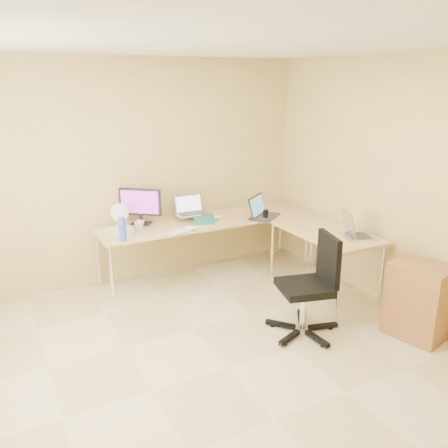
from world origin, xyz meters
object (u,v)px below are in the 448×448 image
water_bottle (122,229)px  cabinet (419,300)px  desk_main (208,248)px  laptop_return (359,226)px  mug (139,226)px  desk_return (323,261)px  laptop_black (265,207)px  desk_fan (119,216)px  monitor (140,206)px  office_chair (304,285)px  laptop_center (191,206)px  keyboard (185,230)px

water_bottle → cabinet: bearing=-40.2°
desk_main → laptop_return: 1.83m
desk_main → mug: bearing=-178.3°
desk_return → water_bottle: water_bottle is taller
laptop_black → cabinet: bearing=-113.0°
desk_fan → desk_return: bearing=-8.9°
water_bottle → laptop_return: (2.25, -1.06, -0.00)m
laptop_black → laptop_return: laptop_black is taller
monitor → water_bottle: size_ratio=1.95×
monitor → cabinet: bearing=-13.3°
mug → water_bottle: 0.39m
office_chair → cabinet: office_chair is taller
desk_return → mug: mug is taller
laptop_center → cabinet: bearing=-58.0°
desk_main → office_chair: size_ratio=2.68×
desk_return → cabinet: 1.21m
monitor → keyboard: (0.34, -0.50, -0.20)m
laptop_return → desk_main: bearing=60.4°
laptop_center → laptop_return: size_ratio=0.95×
laptop_center → cabinet: (1.30, -2.30, -0.54)m
desk_fan → laptop_return: bearing=-13.9°
keyboard → desk_fan: desk_fan is taller
laptop_return → keyboard: bearing=76.5°
desk_main → desk_fan: 1.16m
desk_main → monitor: monitor is taller
laptop_center → desk_fan: (-0.85, 0.09, -0.04)m
desk_return → mug: (-1.84, 0.97, 0.42)m
laptop_center → laptop_black: laptop_center is taller
desk_main → cabinet: 2.47m
laptop_center → laptop_return: (1.30, -1.46, -0.04)m
mug → cabinet: size_ratio=0.16×
monitor → laptop_black: monitor is taller
mug → cabinet: 2.97m
keyboard → mug: (-0.43, 0.27, 0.04)m
keyboard → cabinet: size_ratio=0.54×
desk_return → laptop_center: 1.68m
cabinet → water_bottle: bearing=125.1°
desk_return → office_chair: bearing=-139.5°
desk_return → keyboard: (-1.41, 0.70, 0.37)m
cabinet → desk_fan: bearing=117.3°
keyboard → mug: 0.51m
keyboard → water_bottle: bearing=167.5°
desk_fan → cabinet: bearing=-26.2°
mug → laptop_black: bearing=-8.0°
desk_main → office_chair: 1.68m
monitor → water_bottle: monitor is taller
water_bottle → laptop_black: bearing=1.9°
desk_fan → office_chair: (1.22, -1.86, -0.36)m
keyboard → laptop_return: size_ratio=1.03×
desk_main → water_bottle: size_ratio=10.42×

